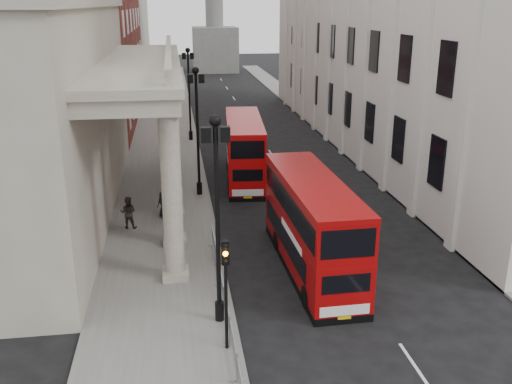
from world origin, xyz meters
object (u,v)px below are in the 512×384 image
(lamp_post_south, at_px, (217,208))
(bus_far, at_px, (244,148))
(lamp_post_mid, at_px, (197,123))
(pedestrian_c, at_px, (163,204))
(pedestrian_a, at_px, (167,202))
(pedestrian_b, at_px, (128,212))
(lamp_post_north, at_px, (189,88))
(bus_near, at_px, (312,223))
(traffic_light, at_px, (226,275))

(lamp_post_south, height_order, bus_far, lamp_post_south)
(lamp_post_mid, distance_m, pedestrian_c, 6.01)
(bus_far, bearing_deg, pedestrian_a, -123.38)
(pedestrian_b, distance_m, pedestrian_c, 2.54)
(lamp_post_north, distance_m, bus_far, 13.36)
(pedestrian_b, xyz_separation_m, pedestrian_c, (1.92, 1.65, -0.16))
(pedestrian_b, bearing_deg, pedestrian_a, -130.28)
(lamp_post_south, xyz_separation_m, bus_near, (4.76, 4.26, -2.58))
(lamp_post_north, bearing_deg, lamp_post_mid, -90.00)
(bus_near, height_order, pedestrian_c, bus_near)
(pedestrian_b, bearing_deg, lamp_post_mid, -117.56)
(lamp_post_south, relative_size, pedestrian_a, 5.06)
(lamp_post_mid, bearing_deg, pedestrian_c, -121.37)
(lamp_post_south, bearing_deg, traffic_light, -87.16)
(lamp_post_mid, height_order, pedestrian_a, lamp_post_mid)
(traffic_light, height_order, pedestrian_a, traffic_light)
(lamp_post_north, height_order, bus_far, lamp_post_north)
(lamp_post_north, distance_m, pedestrian_c, 20.35)
(bus_near, distance_m, pedestrian_c, 10.73)
(pedestrian_a, bearing_deg, lamp_post_north, 82.70)
(bus_near, xyz_separation_m, pedestrian_b, (-9.00, 6.28, -1.29))
(bus_far, bearing_deg, lamp_post_north, 109.85)
(traffic_light, xyz_separation_m, pedestrian_a, (-2.20, 14.32, -2.16))
(bus_far, xyz_separation_m, pedestrian_a, (-5.52, -7.05, -1.36))
(lamp_post_north, bearing_deg, bus_far, -74.84)
(lamp_post_south, height_order, pedestrian_c, lamp_post_south)
(lamp_post_north, xyz_separation_m, traffic_light, (0.10, -34.02, -1.80))
(lamp_post_south, bearing_deg, pedestrian_a, 99.68)
(bus_near, bearing_deg, lamp_post_mid, 110.56)
(lamp_post_north, relative_size, pedestrian_a, 5.06)
(lamp_post_south, height_order, lamp_post_north, same)
(bus_near, xyz_separation_m, bus_far, (-1.34, 15.10, -0.03))
(lamp_post_south, height_order, pedestrian_b, lamp_post_south)
(lamp_post_south, bearing_deg, pedestrian_b, 111.92)
(lamp_post_mid, xyz_separation_m, bus_near, (4.76, -11.74, -2.58))
(lamp_post_south, bearing_deg, lamp_post_mid, 90.00)
(lamp_post_mid, xyz_separation_m, traffic_light, (0.10, -18.02, -1.80))
(lamp_post_north, relative_size, pedestrian_b, 4.47)
(lamp_post_mid, distance_m, lamp_post_north, 16.00)
(lamp_post_north, xyz_separation_m, bus_far, (3.43, -12.65, -2.61))
(lamp_post_mid, bearing_deg, lamp_post_north, 90.00)
(pedestrian_a, bearing_deg, bus_far, 50.72)
(lamp_post_north, xyz_separation_m, pedestrian_c, (-2.32, -19.81, -4.02))
(lamp_post_north, distance_m, pedestrian_b, 22.22)
(lamp_post_south, xyz_separation_m, pedestrian_a, (-2.10, 12.30, -3.97))
(bus_near, bearing_deg, pedestrian_a, 128.94)
(traffic_light, relative_size, pedestrian_b, 2.31)
(bus_far, xyz_separation_m, pedestrian_c, (-5.75, -7.16, -1.41))
(lamp_post_south, relative_size, pedestrian_c, 5.41)
(lamp_post_mid, height_order, bus_far, lamp_post_mid)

